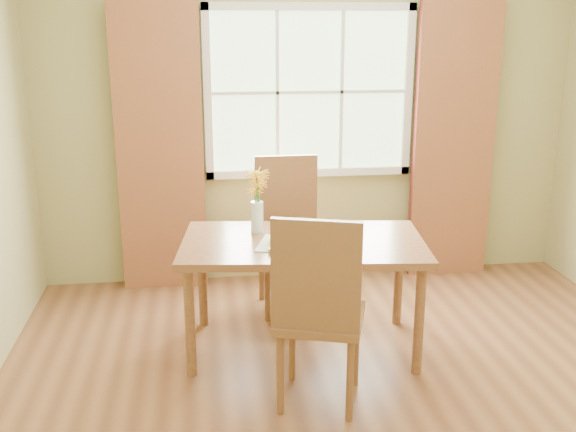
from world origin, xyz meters
The scene contains 12 objects.
room centered at (0.00, 0.00, 1.35)m, with size 4.24×3.84×2.74m.
window centered at (0.00, 1.87, 1.50)m, with size 1.62×0.06×1.32m.
curtain_left centered at (-1.15, 1.78, 1.10)m, with size 0.65×0.08×2.20m, color maroon.
curtain_right centered at (1.15, 1.78, 1.10)m, with size 0.65×0.08×2.20m, color maroon.
dining_table centered at (-0.24, 0.59, 0.65)m, with size 1.57×1.00×0.73m.
chair_near centered at (-0.27, -0.12, 0.60)m, with size 0.57×0.57×1.10m.
chair_far centered at (-0.24, 1.31, 0.60)m, with size 0.47×0.47×1.10m.
placemat centered at (-0.29, 0.51, 0.73)m, with size 0.45×0.33×0.01m, color beige.
plate centered at (-0.33, 0.49, 0.74)m, with size 0.26×0.26×0.01m, color #B5CE33.
croissant_sandwich centered at (-0.37, 0.46, 0.81)m, with size 0.19×0.13×0.14m.
water_glass centered at (-0.03, 0.48, 0.79)m, with size 0.09×0.09×0.13m.
flower_vase centered at (-0.50, 0.81, 0.98)m, with size 0.17×0.17×0.41m.
Camera 1 is at (-0.84, -3.30, 2.04)m, focal length 42.00 mm.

